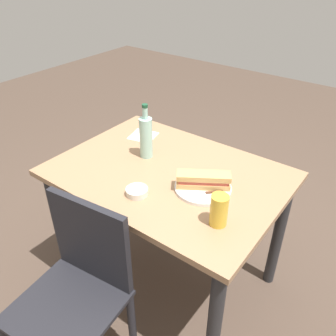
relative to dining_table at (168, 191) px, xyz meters
The scene contains 10 objects.
ground_plane 0.64m from the dining_table, ahead, with size 8.00×8.00×0.00m, color #47382D.
dining_table is the anchor object (origin of this frame).
chair_far 0.61m from the dining_table, 89.06° to the left, with size 0.44×0.44×0.87m.
plate_near 0.25m from the dining_table, behind, with size 0.26×0.26×0.01m, color white.
baguette_sandwich_near 0.27m from the dining_table, behind, with size 0.24×0.19×0.07m.
knife_near 0.29m from the dining_table, 166.65° to the left, with size 0.13×0.14×0.01m.
water_bottle 0.30m from the dining_table, 15.84° to the right, with size 0.07×0.07×0.29m.
beer_glass 0.46m from the dining_table, 154.63° to the left, with size 0.07×0.07×0.14m, color gold.
olive_bowl 0.27m from the dining_table, 89.09° to the left, with size 0.10×0.10×0.03m, color silver.
paper_napkin 0.42m from the dining_table, 31.93° to the right, with size 0.14×0.14×0.00m, color white.
Camera 1 is at (-0.85, 1.14, 1.70)m, focal length 37.46 mm.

